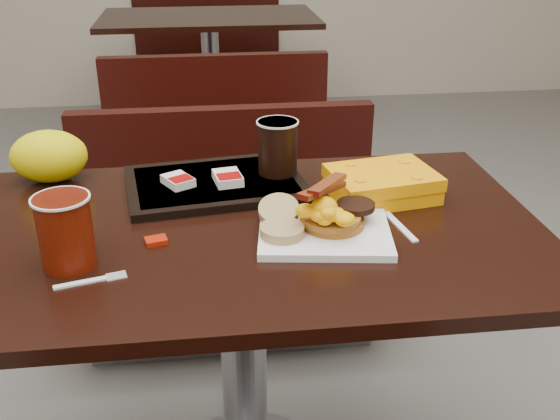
{
  "coord_description": "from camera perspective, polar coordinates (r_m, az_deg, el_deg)",
  "views": [
    {
      "loc": [
        -0.06,
        -1.13,
        1.33
      ],
      "look_at": [
        0.08,
        -0.04,
        0.8
      ],
      "focal_mm": 41.43,
      "sensor_mm": 36.0,
      "label": 1
    }
  ],
  "objects": [
    {
      "name": "table_near",
      "position": [
        1.48,
        -3.15,
        -14.49
      ],
      "size": [
        1.2,
        0.7,
        0.75
      ],
      "primitive_type": null,
      "color": "black",
      "rests_on": "floor"
    },
    {
      "name": "bench_near_n",
      "position": [
        2.08,
        -4.56,
        -2.3
      ],
      "size": [
        1.0,
        0.46,
        0.72
      ],
      "primitive_type": null,
      "color": "black",
      "rests_on": "floor"
    },
    {
      "name": "table_far",
      "position": [
        3.85,
        -6.04,
        11.2
      ],
      "size": [
        1.2,
        0.7,
        0.75
      ],
      "primitive_type": null,
      "color": "black",
      "rests_on": "floor"
    },
    {
      "name": "bench_far_s",
      "position": [
        3.19,
        -5.68,
        7.82
      ],
      "size": [
        1.0,
        0.46,
        0.72
      ],
      "primitive_type": null,
      "color": "black",
      "rests_on": "floor"
    },
    {
      "name": "bench_far_n",
      "position": [
        4.54,
        -6.29,
        13.2
      ],
      "size": [
        1.0,
        0.46,
        0.72
      ],
      "primitive_type": null,
      "color": "black",
      "rests_on": "floor"
    },
    {
      "name": "platter",
      "position": [
        1.23,
        3.96,
        -2.1
      ],
      "size": [
        0.27,
        0.23,
        0.01
      ],
      "primitive_type": "cube",
      "rotation": [
        0.0,
        0.0,
        -0.14
      ],
      "color": "white",
      "rests_on": "table_near"
    },
    {
      "name": "pancake_stack",
      "position": [
        1.25,
        4.67,
        -0.81
      ],
      "size": [
        0.12,
        0.12,
        0.03
      ],
      "primitive_type": "cylinder",
      "rotation": [
        0.0,
        0.0,
        -0.01
      ],
      "color": "#9C591A",
      "rests_on": "platter"
    },
    {
      "name": "sausage_patty",
      "position": [
        1.26,
        6.69,
        0.37
      ],
      "size": [
        0.08,
        0.08,
        0.01
      ],
      "primitive_type": "cylinder",
      "rotation": [
        0.0,
        0.0,
        0.1
      ],
      "color": "black",
      "rests_on": "pancake_stack"
    },
    {
      "name": "scrambled_eggs",
      "position": [
        1.2,
        3.92,
        -0.02
      ],
      "size": [
        0.11,
        0.1,
        0.05
      ],
      "primitive_type": "ellipsoid",
      "rotation": [
        0.0,
        0.0,
        0.3
      ],
      "color": "#FFBD05",
      "rests_on": "pancake_stack"
    },
    {
      "name": "bacon_strips",
      "position": [
        1.21,
        3.74,
        1.9
      ],
      "size": [
        0.14,
        0.15,
        0.01
      ],
      "primitive_type": null,
      "rotation": [
        0.0,
        0.0,
        0.84
      ],
      "color": "#460905",
      "rests_on": "scrambled_eggs"
    },
    {
      "name": "muffin_bottom",
      "position": [
        1.21,
        0.18,
        -1.85
      ],
      "size": [
        0.1,
        0.1,
        0.02
      ],
      "primitive_type": "cylinder",
      "rotation": [
        0.0,
        0.0,
        0.22
      ],
      "color": "tan",
      "rests_on": "platter"
    },
    {
      "name": "muffin_top",
      "position": [
        1.26,
        -0.1,
        -0.04
      ],
      "size": [
        0.09,
        0.09,
        0.05
      ],
      "primitive_type": "cylinder",
      "rotation": [
        0.38,
        0.0,
        -0.19
      ],
      "color": "tan",
      "rests_on": "platter"
    },
    {
      "name": "coffee_cup_near",
      "position": [
        1.17,
        -18.41,
        -1.84
      ],
      "size": [
        0.1,
        0.1,
        0.13
      ],
      "primitive_type": "cylinder",
      "rotation": [
        0.0,
        0.0,
        -0.1
      ],
      "color": "maroon",
      "rests_on": "table_near"
    },
    {
      "name": "fork",
      "position": [
        1.14,
        -17.24,
        -6.16
      ],
      "size": [
        0.12,
        0.05,
        0.0
      ],
      "primitive_type": null,
      "rotation": [
        0.0,
        0.0,
        0.26
      ],
      "color": "white",
      "rests_on": "table_near"
    },
    {
      "name": "knife",
      "position": [
        1.3,
        10.31,
        -1.19
      ],
      "size": [
        0.04,
        0.16,
        0.0
      ],
      "primitive_type": "cube",
      "rotation": [
        0.0,
        0.0,
        -1.41
      ],
      "color": "white",
      "rests_on": "table_near"
    },
    {
      "name": "condiment_syrup",
      "position": [
        1.23,
        -10.89,
        -2.67
      ],
      "size": [
        0.05,
        0.04,
        0.01
      ],
      "primitive_type": "cube",
      "rotation": [
        0.0,
        0.0,
        0.25
      ],
      "color": "#9E1706",
      "rests_on": "table_near"
    },
    {
      "name": "condiment_ketchup",
      "position": [
        1.35,
        -6.57,
        0.16
      ],
      "size": [
        0.04,
        0.04,
        0.01
      ],
      "primitive_type": "cube",
      "rotation": [
        0.0,
        0.0,
        -0.49
      ],
      "color": "#8C0504",
      "rests_on": "table_near"
    },
    {
      "name": "tray",
      "position": [
        1.45,
        -5.73,
        2.33
      ],
      "size": [
        0.42,
        0.32,
        0.02
      ],
      "primitive_type": "cube",
      "rotation": [
        0.0,
        0.0,
        0.14
      ],
      "color": "black",
      "rests_on": "table_near"
    },
    {
      "name": "hashbrown_sleeve_left",
      "position": [
        1.43,
        -8.99,
        2.57
      ],
      "size": [
        0.08,
        0.09,
        0.02
      ],
      "primitive_type": "cube",
      "rotation": [
        0.0,
        0.0,
        0.52
      ],
      "color": "silver",
      "rests_on": "tray"
    },
    {
      "name": "hashbrown_sleeve_right",
      "position": [
        1.43,
        -4.64,
        2.84
      ],
      "size": [
        0.07,
        0.09,
        0.02
      ],
      "primitive_type": "cube",
      "rotation": [
        0.0,
        0.0,
        0.17
      ],
      "color": "silver",
      "rests_on": "tray"
    },
    {
      "name": "coffee_cup_far",
      "position": [
        1.46,
        -0.22,
        5.56
      ],
      "size": [
        0.1,
        0.1,
        0.12
      ],
      "primitive_type": "cylinder",
      "rotation": [
        0.0,
        0.0,
        0.17
      ],
      "color": "black",
      "rests_on": "tray"
    },
    {
      "name": "clamshell",
      "position": [
        1.41,
        8.99,
        2.28
      ],
      "size": [
        0.24,
        0.2,
        0.06
      ],
      "primitive_type": "cube",
      "rotation": [
        0.0,
        0.0,
        0.18
      ],
      "color": "orange",
      "rests_on": "table_near"
    },
    {
      "name": "paper_bag",
      "position": [
        1.55,
        -19.72,
        4.5
      ],
      "size": [
        0.2,
        0.17,
        0.12
      ],
      "primitive_type": "ellipsoid",
      "rotation": [
        0.0,
        0.0,
        -0.26
      ],
      "color": "yellow",
      "rests_on": "table_near"
    }
  ]
}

